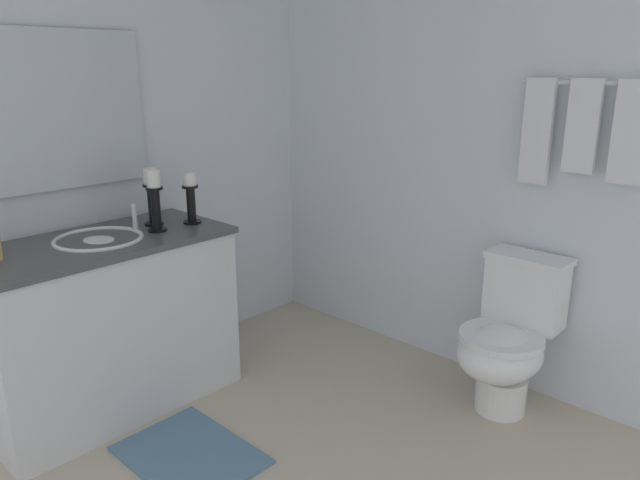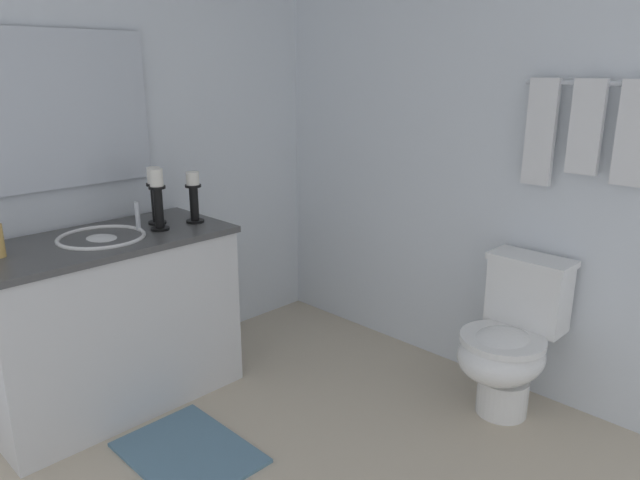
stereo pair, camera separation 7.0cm
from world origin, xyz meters
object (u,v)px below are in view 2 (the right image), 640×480
mirror (61,110)px  bath_mat (189,453)px  towel_center (586,127)px  candle_holder_tall (194,196)px  toilet (509,342)px  towel_near_corner (635,134)px  vanity_cabinet (111,322)px  towel_near_vanity (541,132)px  candle_holder_short (155,194)px  candle_holder_mid (158,198)px  towel_bar (593,83)px  sink_basin (103,246)px

mirror → bath_mat: size_ratio=1.45×
mirror → towel_center: mirror is taller
candle_holder_tall → toilet: (1.36, 0.79, -0.61)m
towel_near_corner → vanity_cabinet: bearing=-140.3°
mirror → towel_near_vanity: (1.65, 1.47, -0.09)m
candle_holder_tall → mirror: bearing=-126.3°
candle_holder_short → candle_holder_mid: bearing=-24.4°
candle_holder_mid → towel_bar: (1.50, 1.22, 0.54)m
candle_holder_mid → towel_near_corner: size_ratio=0.70×
towel_near_vanity → towel_center: size_ratio=1.18×
candle_holder_short → towel_center: towel_center is taller
mirror → candle_holder_short: bearing=53.9°
candle_holder_short → candle_holder_mid: (0.12, -0.05, 0.01)m
towel_near_corner → candle_holder_tall: bearing=-149.6°
vanity_cabinet → towel_near_corner: size_ratio=2.75×
bath_mat → toilet: bearing=57.8°
candle_holder_short → toilet: bearing=32.8°
sink_basin → candle_holder_mid: candle_holder_mid is taller
towel_near_vanity → towel_near_corner: size_ratio=1.11×
vanity_cabinet → towel_bar: 2.43m
mirror → towel_bar: mirror is taller
sink_basin → bath_mat: size_ratio=0.67×
mirror → candle_holder_mid: mirror is taller
candle_holder_short → towel_center: 2.02m
vanity_cabinet → candle_holder_tall: candle_holder_tall is taller
candle_holder_tall → towel_bar: 1.90m
toilet → towel_bar: bearing=55.6°
towel_near_corner → toilet: bearing=-149.8°
vanity_cabinet → sink_basin: bearing=90.0°
candle_holder_short → bath_mat: 1.24m
mirror → towel_bar: bearing=38.7°
towel_center → bath_mat: size_ratio=0.67×
vanity_cabinet → candle_holder_mid: size_ratio=3.95×
towel_near_corner → candle_holder_short: bearing=-147.7°
candle_holder_tall → bath_mat: candle_holder_tall is taller
mirror → candle_holder_tall: mirror is taller
towel_near_vanity → towel_center: 0.20m
candle_holder_tall → towel_center: (1.51, 1.00, 0.38)m
candle_holder_short → towel_near_corner: bearing=32.3°
mirror → bath_mat: mirror is taller
towel_bar → towel_center: 0.18m
toilet → towel_near_corner: bearing=30.2°
candle_holder_tall → sink_basin: bearing=-97.9°
vanity_cabinet → bath_mat: 0.75m
toilet → towel_center: size_ratio=1.86×
toilet → towel_near_corner: towel_near_corner is taller
towel_bar → bath_mat: towel_bar is taller
toilet → towel_near_vanity: bearing=102.8°
towel_bar → bath_mat: 2.33m
toilet → bath_mat: bearing=-122.2°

